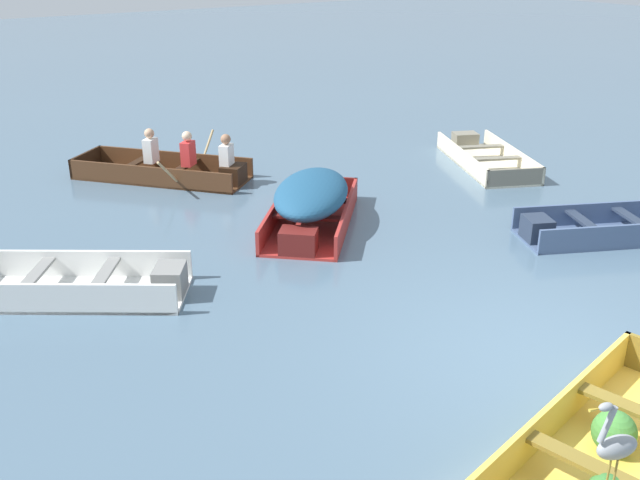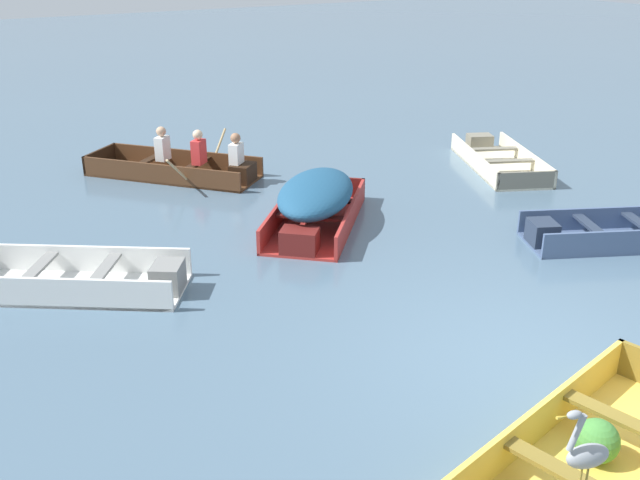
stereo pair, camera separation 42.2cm
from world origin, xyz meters
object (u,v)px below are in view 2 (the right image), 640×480
skiff_red_mid_moored (316,199)px  heron_on_dinghy (586,453)px  rowboat_dark_varnish_with_crew (184,166)px  skiff_cream_outer_moored (497,160)px  skiff_slate_blue_near_moored (606,234)px  skiff_white_far_moored (83,280)px  dinghy_yellow_foreground (591,473)px

skiff_red_mid_moored → heron_on_dinghy: (-1.68, -6.42, 0.45)m
rowboat_dark_varnish_with_crew → skiff_cream_outer_moored: bearing=-23.9°
skiff_red_mid_moored → heron_on_dinghy: 6.65m
skiff_slate_blue_near_moored → rowboat_dark_varnish_with_crew: size_ratio=0.87×
skiff_white_far_moored → heron_on_dinghy: 6.37m
dinghy_yellow_foreground → skiff_red_mid_moored: skiff_red_mid_moored is taller
skiff_white_far_moored → skiff_red_mid_moored: bearing=6.2°
skiff_cream_outer_moored → rowboat_dark_varnish_with_crew: rowboat_dark_varnish_with_crew is taller
skiff_red_mid_moored → rowboat_dark_varnish_with_crew: (-0.85, 3.34, -0.22)m
skiff_slate_blue_near_moored → skiff_red_mid_moored: skiff_red_mid_moored is taller
skiff_slate_blue_near_moored → skiff_white_far_moored: 7.28m
skiff_slate_blue_near_moored → skiff_cream_outer_moored: bearing=69.3°
skiff_cream_outer_moored → dinghy_yellow_foreground: bearing=-129.3°
dinghy_yellow_foreground → skiff_white_far_moored: bearing=114.7°
rowboat_dark_varnish_with_crew → dinghy_yellow_foreground: bearing=-91.1°
dinghy_yellow_foreground → rowboat_dark_varnish_with_crew: rowboat_dark_varnish_with_crew is taller
skiff_white_far_moored → dinghy_yellow_foreground: bearing=-65.3°
skiff_slate_blue_near_moored → rowboat_dark_varnish_with_crew: rowboat_dark_varnish_with_crew is taller
dinghy_yellow_foreground → skiff_white_far_moored: dinghy_yellow_foreground is taller
skiff_slate_blue_near_moored → skiff_white_far_moored: (-6.89, 2.36, 0.01)m
skiff_cream_outer_moored → heron_on_dinghy: heron_on_dinghy is taller
dinghy_yellow_foreground → skiff_slate_blue_near_moored: size_ratio=1.24×
rowboat_dark_varnish_with_crew → heron_on_dinghy: 9.82m
skiff_red_mid_moored → heron_on_dinghy: size_ratio=3.24×
dinghy_yellow_foreground → rowboat_dark_varnish_with_crew: size_ratio=1.09×
dinghy_yellow_foreground → rowboat_dark_varnish_with_crew: bearing=88.9°
skiff_white_far_moored → rowboat_dark_varnish_with_crew: size_ratio=0.93×
skiff_white_far_moored → rowboat_dark_varnish_with_crew: bearing=53.4°
dinghy_yellow_foreground → skiff_white_far_moored: size_ratio=1.17×
skiff_red_mid_moored → skiff_white_far_moored: 3.66m
skiff_cream_outer_moored → heron_on_dinghy: size_ratio=3.56×
skiff_red_mid_moored → rowboat_dark_varnish_with_crew: size_ratio=0.87×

